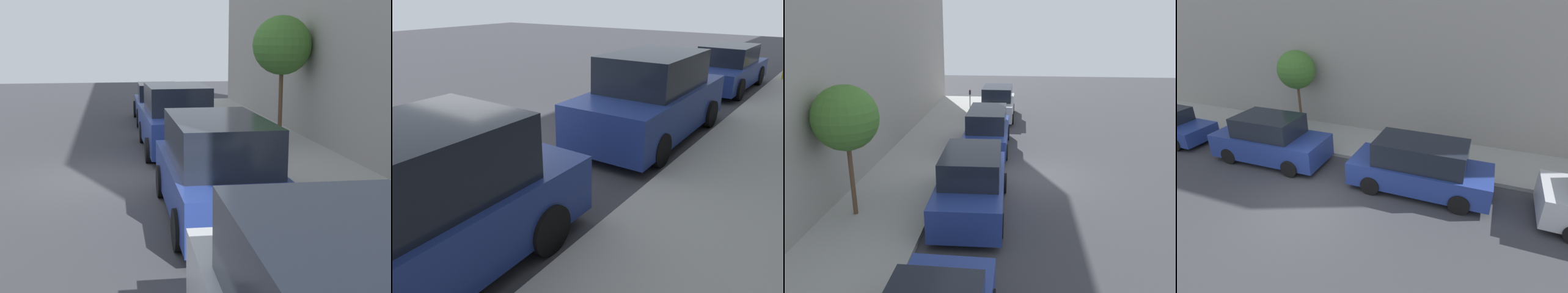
# 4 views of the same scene
# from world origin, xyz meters

# --- Properties ---
(ground_plane) EXTENTS (60.00, 60.00, 0.00)m
(ground_plane) POSITION_xyz_m (0.00, 0.00, 0.00)
(ground_plane) COLOR #38383D
(sidewalk) EXTENTS (3.14, 32.00, 0.15)m
(sidewalk) POSITION_xyz_m (5.07, 0.00, 0.07)
(sidewalk) COLOR #9E9E99
(sidewalk) RESTS_ON ground_plane
(parked_suv_third) EXTENTS (2.08, 4.84, 1.98)m
(parked_suv_third) POSITION_xyz_m (2.29, 3.04, 0.93)
(parked_suv_third) COLOR navy
(parked_suv_third) RESTS_ON ground_plane
(parked_sedan_fourth) EXTENTS (1.92, 4.52, 1.54)m
(parked_sedan_fourth) POSITION_xyz_m (2.26, 9.13, 0.72)
(parked_sedan_fourth) COLOR navy
(parked_sedan_fourth) RESTS_ON ground_plane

